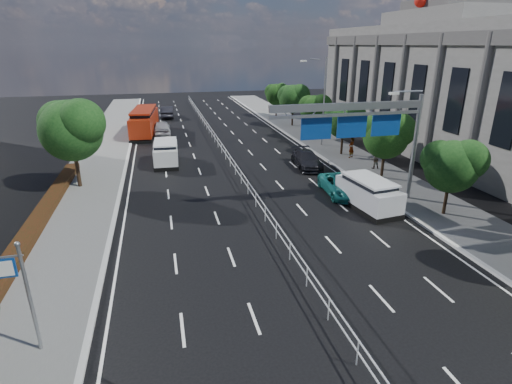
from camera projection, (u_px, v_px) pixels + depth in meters
name	position (u px, v px, depth m)	size (l,w,h in m)	color
ground	(320.00, 308.00, 16.42)	(160.00, 160.00, 0.00)	black
sidewalk_near	(11.00, 355.00, 13.84)	(5.00, 140.00, 0.14)	slate
kerb_near	(87.00, 343.00, 14.40)	(0.25, 140.00, 0.15)	silver
kerb_far	(502.00, 278.00, 18.39)	(0.25, 140.00, 0.15)	silver
median_fence	(227.00, 156.00, 36.73)	(0.05, 85.00, 1.02)	silver
hedge_near	(1.00, 277.00, 17.90)	(1.00, 36.00, 0.44)	black
toilet_sign	(10.00, 282.00, 12.96)	(1.62, 0.18, 4.34)	gray
overhead_gantry	(364.00, 122.00, 25.12)	(10.24, 0.38, 7.45)	gray
streetlight_far	(322.00, 96.00, 40.61)	(2.78, 2.40, 9.00)	gray
civic_hall	(462.00, 86.00, 39.53)	(14.40, 36.00, 14.35)	slate
near_tree_back	(72.00, 127.00, 28.53)	(4.84, 4.51, 6.69)	black
far_tree_c	(453.00, 163.00, 24.08)	(3.52, 3.28, 4.94)	black
far_tree_d	(387.00, 134.00, 30.81)	(3.85, 3.59, 5.34)	black
far_tree_e	(344.00, 119.00, 37.69)	(3.63, 3.38, 5.13)	black
far_tree_f	(315.00, 108.00, 44.54)	(3.52, 3.28, 5.02)	black
far_tree_g	(293.00, 97.00, 51.28)	(3.96, 3.69, 5.45)	black
far_tree_h	(277.00, 93.00, 58.23)	(3.41, 3.18, 4.91)	black
white_minivan	(166.00, 153.00, 35.78)	(2.30, 4.90, 2.09)	black
red_bus	(144.00, 121.00, 47.46)	(3.38, 10.37, 3.04)	black
near_car_silver	(162.00, 128.00, 47.46)	(1.98, 4.91, 1.67)	#9EA0A5
near_car_dark	(167.00, 112.00, 58.63)	(1.73, 4.96, 1.64)	black
silver_minivan	(368.00, 194.00, 26.08)	(2.66, 5.14, 2.05)	black
parked_car_teal	(341.00, 186.00, 28.56)	(2.24, 4.86, 1.35)	#1A7772
parked_car_dark	(307.00, 159.00, 34.92)	(1.97, 4.83, 1.40)	black
pedestrian_a	(351.00, 148.00, 37.30)	(0.70, 0.46, 1.91)	gray
pedestrian_b	(375.00, 159.00, 34.11)	(0.77, 0.60, 1.59)	gray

